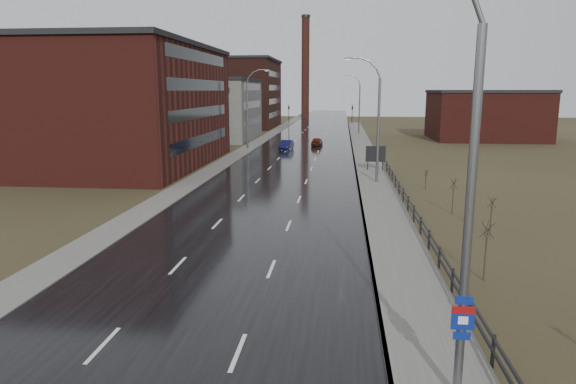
% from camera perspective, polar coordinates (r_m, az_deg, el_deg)
% --- Properties ---
extents(road, '(14.00, 300.00, 0.06)m').
position_cam_1_polar(road, '(71.83, 1.54, 4.51)').
color(road, black).
rests_on(road, ground).
extents(sidewalk_right, '(3.20, 180.00, 0.18)m').
position_cam_1_polar(sidewalk_right, '(46.97, 9.64, 0.84)').
color(sidewalk_right, '#595651').
rests_on(sidewalk_right, ground).
extents(curb_right, '(0.16, 180.00, 0.18)m').
position_cam_1_polar(curb_right, '(46.90, 7.79, 0.88)').
color(curb_right, slate).
rests_on(curb_right, ground).
extents(sidewalk_left, '(2.40, 260.00, 0.12)m').
position_cam_1_polar(sidewalk_left, '(72.91, -4.92, 4.60)').
color(sidewalk_left, '#595651').
rests_on(sidewalk_left, ground).
extents(warehouse_near, '(22.44, 28.56, 13.50)m').
position_cam_1_polar(warehouse_near, '(62.09, -19.55, 9.05)').
color(warehouse_near, '#471914').
rests_on(warehouse_near, ground).
extents(warehouse_mid, '(16.32, 20.40, 10.50)m').
position_cam_1_polar(warehouse_mid, '(92.22, -8.91, 9.13)').
color(warehouse_mid, slate).
rests_on(warehouse_mid, ground).
extents(warehouse_far, '(26.52, 24.48, 15.50)m').
position_cam_1_polar(warehouse_far, '(122.49, -7.62, 10.83)').
color(warehouse_far, '#331611').
rests_on(warehouse_far, ground).
extents(building_right, '(18.36, 16.32, 8.50)m').
position_cam_1_polar(building_right, '(96.45, 21.08, 8.01)').
color(building_right, '#471914').
rests_on(building_right, ground).
extents(smokestack, '(2.70, 2.70, 30.70)m').
position_cam_1_polar(smokestack, '(161.68, 1.95, 13.74)').
color(smokestack, '#331611').
rests_on(smokestack, ground).
extents(streetlight_main, '(3.91, 0.29, 12.11)m').
position_cam_1_polar(streetlight_main, '(13.65, 18.35, 0.60)').
color(streetlight_main, slate).
rests_on(streetlight_main, ground).
extents(streetlight_right_mid, '(3.36, 0.28, 11.35)m').
position_cam_1_polar(streetlight_right_mid, '(47.28, 9.68, 7.93)').
color(streetlight_right_mid, slate).
rests_on(streetlight_right_mid, ground).
extents(streetlight_left, '(3.36, 0.28, 11.35)m').
position_cam_1_polar(streetlight_left, '(74.35, -4.32, 9.20)').
color(streetlight_left, slate).
rests_on(streetlight_left, ground).
extents(streetlight_right_far, '(3.36, 0.28, 11.35)m').
position_cam_1_polar(streetlight_right_far, '(101.20, 7.78, 9.67)').
color(streetlight_right_far, slate).
rests_on(streetlight_right_far, ground).
extents(guardrail, '(0.10, 53.05, 1.10)m').
position_cam_1_polar(guardrail, '(30.80, 14.73, -3.68)').
color(guardrail, black).
rests_on(guardrail, ground).
extents(shrub_c, '(0.65, 0.68, 2.75)m').
position_cam_1_polar(shrub_c, '(24.69, 21.13, -5.96)').
color(shrub_c, '#382D23').
rests_on(shrub_c, ground).
extents(shrub_d, '(0.54, 0.57, 2.28)m').
position_cam_1_polar(shrub_d, '(32.67, 21.65, -2.36)').
color(shrub_d, '#382D23').
rests_on(shrub_d, ground).
extents(shrub_e, '(0.59, 0.62, 2.51)m').
position_cam_1_polar(shrub_e, '(37.16, 17.87, -0.34)').
color(shrub_e, '#382D23').
rests_on(shrub_e, ground).
extents(shrub_f, '(0.42, 0.44, 1.72)m').
position_cam_1_polar(shrub_f, '(45.86, 15.06, 1.40)').
color(shrub_f, '#382D23').
rests_on(shrub_f, ground).
extents(billboard, '(2.07, 0.17, 2.72)m').
position_cam_1_polar(billboard, '(54.75, 9.71, 4.11)').
color(billboard, black).
rests_on(billboard, ground).
extents(traffic_light_left, '(0.58, 2.73, 5.30)m').
position_cam_1_polar(traffic_light_left, '(131.87, 0.10, 9.57)').
color(traffic_light_left, black).
rests_on(traffic_light_left, ground).
extents(traffic_light_right, '(0.58, 2.73, 5.30)m').
position_cam_1_polar(traffic_light_right, '(131.20, 7.16, 9.48)').
color(traffic_light_right, black).
rests_on(traffic_light_right, ground).
extents(car_near, '(1.83, 4.27, 1.37)m').
position_cam_1_polar(car_near, '(73.76, -0.18, 5.20)').
color(car_near, '#0A0D36').
rests_on(car_near, ground).
extents(car_far, '(1.78, 3.88, 1.29)m').
position_cam_1_polar(car_far, '(79.31, 3.23, 5.58)').
color(car_far, '#4F150D').
rests_on(car_far, ground).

